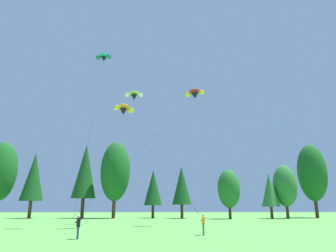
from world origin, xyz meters
The scene contains 16 objects.
treeline_tree_b centered at (-29.97, 59.04, 9.30)m, with size 5.95×5.95×15.35m.
treeline_tree_c centered at (-22.97, 58.04, 8.06)m, with size 4.43×4.43×12.87m.
treeline_tree_d centered at (-12.93, 58.84, 9.33)m, with size 4.87×4.87×14.88m.
treeline_tree_e centered at (-6.54, 57.71, 9.20)m, with size 5.90×5.90×15.19m.
treeline_tree_f centered at (1.20, 59.02, 6.01)m, with size 3.71×3.71×9.60m.
treeline_tree_g centered at (6.88, 56.51, 6.30)m, with size 3.81×3.81×10.06m.
treeline_tree_h centered at (15.79, 54.28, 5.57)m, with size 4.28×4.28×9.20m.
treeline_tree_i centered at (24.03, 55.07, 5.35)m, with size 3.48×3.48×8.55m.
treeline_tree_j centered at (27.38, 55.64, 6.23)m, with size 4.58×4.58×10.29m.
treeline_tree_k centered at (35.15, 59.41, 9.26)m, with size 5.93×5.93×15.29m.
kite_flyer_near centered at (-3.72, 19.17, 1.00)m, with size 0.61×0.64×1.69m.
kite_flyer_mid centered at (5.88, 21.82, 1.00)m, with size 0.62×0.65×1.69m.
parafoil_kite_high_teal centered at (-4.89, 30.57, 20.52)m, with size 2.21×12.02×19.45m.
parafoil_kite_mid_lime_white centered at (-1.52, 37.75, 18.18)m, with size 8.53×16.40×17.25m.
parafoil_kite_far_red_yellow centered at (6.99, 33.94, 17.07)m, with size 12.44×15.77×16.20m.
parafoil_kite_low_orange centered at (-2.09, 30.45, 13.61)m, with size 8.95×9.65×12.69m.
Camera 1 is at (2.04, -4.19, 2.32)m, focal length 32.18 mm.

